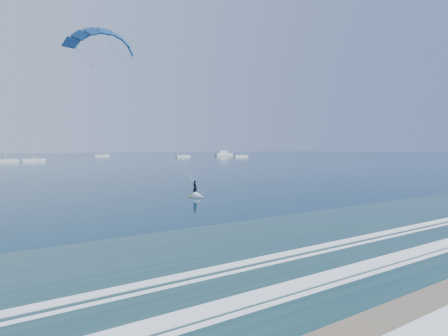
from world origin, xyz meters
name	(u,v)px	position (x,y,z in m)	size (l,w,h in m)	color
kitesurfer_rig	(155,117)	(-4.36, 32.72, 9.38)	(18.21, 7.28, 18.27)	#C9D719
motor_yacht	(223,154)	(141.55, 226.34, 1.48)	(13.60, 3.63, 5.81)	silver
sailboat_3	(6,161)	(-1.76, 178.57, 0.69)	(8.75, 2.40, 12.14)	silver
sailboat_4	(102,156)	(63.80, 256.59, 0.69)	(9.77, 2.40, 13.14)	silver
sailboat_5	(183,156)	(98.03, 207.95, 0.69)	(8.97, 2.40, 12.21)	silver
sailboat_6	(241,156)	(128.22, 188.84, 0.69)	(9.91, 2.40, 13.26)	silver
sailboat_8	(33,160)	(8.77, 179.65, 0.66)	(8.82, 2.40, 10.30)	silver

